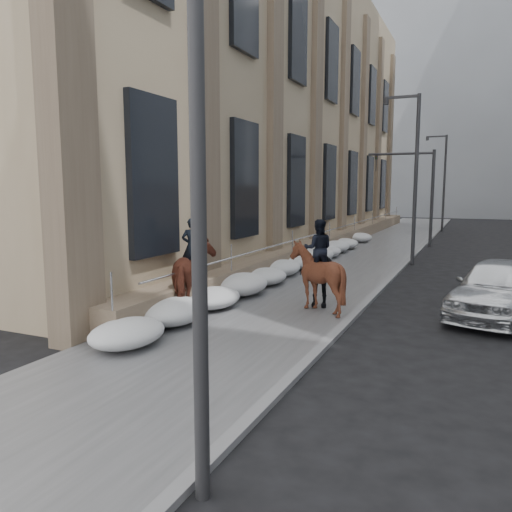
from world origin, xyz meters
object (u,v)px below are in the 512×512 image
(mounted_horse_left, at_px, (194,273))
(mounted_horse_right, at_px, (317,273))
(car_silver, at_px, (499,288))
(pedestrian, at_px, (319,274))

(mounted_horse_left, xyz_separation_m, mounted_horse_right, (3.26, 1.46, 0.02))
(mounted_horse_left, bearing_deg, mounted_horse_right, -179.93)
(mounted_horse_right, relative_size, car_silver, 0.53)
(mounted_horse_right, xyz_separation_m, pedestrian, (-0.07, 0.48, -0.13))
(pedestrian, relative_size, car_silver, 0.39)
(mounted_horse_left, distance_m, pedestrian, 3.73)
(mounted_horse_right, relative_size, pedestrian, 1.35)
(mounted_horse_right, bearing_deg, pedestrian, -99.05)
(mounted_horse_left, distance_m, car_silver, 8.74)
(mounted_horse_right, bearing_deg, car_silver, -177.75)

